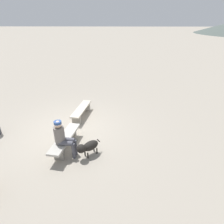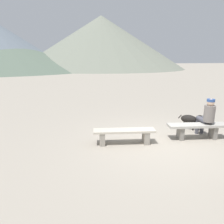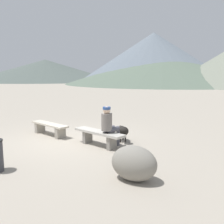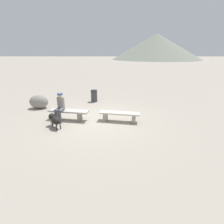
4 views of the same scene
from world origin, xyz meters
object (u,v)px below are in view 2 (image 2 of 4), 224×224
Objects in this scene: bench_right at (197,128)px; dog at (192,119)px; bench_left at (124,134)px; seated_person at (207,115)px.

dog is (0.36, 0.81, 0.02)m from bench_right.
bench_right reaches higher than bench_left.
dog is at bearing 23.24° from bench_left.
seated_person is (0.33, 0.05, 0.39)m from bench_right.
bench_right is at bearing 5.70° from bench_left.
bench_right is at bearing -165.65° from seated_person.
bench_left is 2.68m from seated_person.
bench_left is 2.75m from dog.
dog reaches higher than bench_right.
dog is at bearing 75.25° from bench_right.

